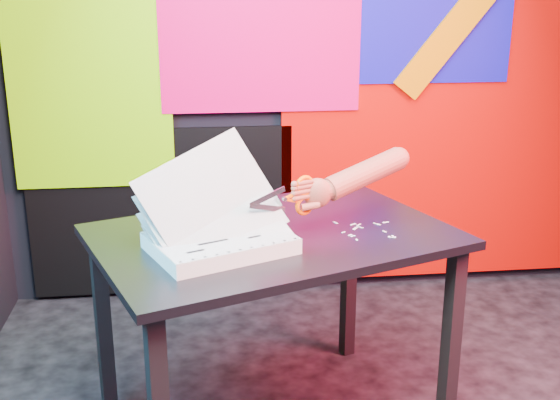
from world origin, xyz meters
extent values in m
cube|color=black|center=(0.00, 1.50, 1.35)|extent=(3.00, 0.01, 2.70)
cube|color=#BD0602|center=(0.65, 1.47, 0.85)|extent=(1.60, 0.02, 1.60)
cube|color=#0F0BAA|center=(0.55, 1.46, 1.45)|extent=(0.85, 0.02, 0.75)
cube|color=#EB005A|center=(-0.25, 1.45, 1.35)|extent=(0.95, 0.02, 0.80)
cube|color=#7BE200|center=(-1.05, 1.46, 1.10)|extent=(0.75, 0.02, 1.00)
cube|color=black|center=(-0.75, 1.47, 0.45)|extent=(1.30, 0.02, 0.85)
cube|color=black|center=(-0.92, 0.42, 0.36)|extent=(0.06, 0.06, 0.72)
cube|color=black|center=(0.28, 0.17, 0.36)|extent=(0.06, 0.06, 0.72)
cube|color=black|center=(0.06, 0.78, 0.36)|extent=(0.06, 0.06, 0.72)
cube|color=#2B2C35|center=(-0.32, 0.30, 0.73)|extent=(1.35, 1.13, 0.03)
cube|color=silver|center=(-0.50, 0.15, 0.77)|extent=(0.50, 0.44, 0.05)
cube|color=white|center=(-0.50, 0.15, 0.80)|extent=(0.50, 0.44, 0.00)
cube|color=white|center=(-0.50, 0.15, 0.80)|extent=(0.49, 0.42, 0.13)
cube|color=white|center=(-0.51, 0.17, 0.83)|extent=(0.49, 0.40, 0.22)
cube|color=white|center=(-0.52, 0.18, 0.88)|extent=(0.49, 0.35, 0.31)
cube|color=white|center=(-0.53, 0.20, 0.92)|extent=(0.47, 0.30, 0.36)
cylinder|color=black|center=(-0.62, -0.05, 0.80)|extent=(0.01, 0.01, 0.00)
cylinder|color=black|center=(-0.58, -0.03, 0.80)|extent=(0.01, 0.01, 0.00)
cylinder|color=black|center=(-0.55, -0.02, 0.80)|extent=(0.01, 0.01, 0.00)
cylinder|color=black|center=(-0.51, 0.00, 0.80)|extent=(0.01, 0.01, 0.00)
cylinder|color=black|center=(-0.48, 0.01, 0.80)|extent=(0.01, 0.01, 0.00)
cylinder|color=black|center=(-0.44, 0.02, 0.80)|extent=(0.01, 0.01, 0.00)
cylinder|color=black|center=(-0.41, 0.04, 0.80)|extent=(0.01, 0.01, 0.00)
cylinder|color=black|center=(-0.37, 0.05, 0.80)|extent=(0.01, 0.01, 0.00)
cylinder|color=black|center=(-0.34, 0.07, 0.80)|extent=(0.01, 0.01, 0.00)
cylinder|color=black|center=(-0.31, 0.08, 0.80)|extent=(0.01, 0.01, 0.00)
cylinder|color=black|center=(-0.27, 0.10, 0.80)|extent=(0.01, 0.01, 0.00)
cylinder|color=black|center=(-0.73, 0.21, 0.80)|extent=(0.01, 0.01, 0.00)
cylinder|color=black|center=(-0.69, 0.22, 0.80)|extent=(0.01, 0.01, 0.00)
cylinder|color=black|center=(-0.66, 0.24, 0.80)|extent=(0.01, 0.01, 0.00)
cylinder|color=black|center=(-0.62, 0.25, 0.80)|extent=(0.01, 0.01, 0.00)
cylinder|color=black|center=(-0.59, 0.27, 0.80)|extent=(0.01, 0.01, 0.00)
cylinder|color=black|center=(-0.55, 0.28, 0.80)|extent=(0.01, 0.01, 0.00)
cylinder|color=black|center=(-0.52, 0.30, 0.80)|extent=(0.01, 0.01, 0.00)
cylinder|color=black|center=(-0.48, 0.31, 0.80)|extent=(0.01, 0.01, 0.00)
cylinder|color=black|center=(-0.45, 0.33, 0.80)|extent=(0.01, 0.01, 0.00)
cylinder|color=black|center=(-0.42, 0.34, 0.80)|extent=(0.01, 0.01, 0.00)
cylinder|color=black|center=(-0.38, 0.36, 0.80)|extent=(0.01, 0.01, 0.00)
cube|color=black|center=(-0.61, 0.16, 0.80)|extent=(0.07, 0.04, 0.00)
cube|color=black|center=(-0.49, 0.19, 0.80)|extent=(0.05, 0.03, 0.00)
cube|color=black|center=(-0.52, 0.10, 0.80)|extent=(0.09, 0.05, 0.00)
cube|color=black|center=(-0.39, 0.13, 0.80)|extent=(0.04, 0.03, 0.00)
cube|color=black|center=(-0.57, 0.03, 0.80)|extent=(0.05, 0.03, 0.00)
cube|color=black|center=(-0.48, 0.25, 0.80)|extent=(0.06, 0.04, 0.00)
cube|color=#BCBCBC|center=(-0.35, 0.21, 0.90)|extent=(0.12, 0.06, 0.05)
cube|color=#BCBCBC|center=(-0.35, 0.21, 0.87)|extent=(0.12, 0.06, 0.05)
cylinder|color=#BCBCBC|center=(-0.29, 0.23, 0.89)|extent=(0.02, 0.02, 0.01)
cube|color=#FE5300|center=(-0.27, 0.24, 0.88)|extent=(0.05, 0.03, 0.02)
cube|color=#FE5300|center=(-0.27, 0.24, 0.89)|extent=(0.05, 0.03, 0.02)
torus|color=#FE5300|center=(-0.22, 0.27, 0.92)|extent=(0.07, 0.04, 0.07)
torus|color=#FE5300|center=(-0.22, 0.27, 0.85)|extent=(0.07, 0.04, 0.07)
ellipsoid|color=#A54434|center=(-0.17, 0.29, 0.89)|extent=(0.10, 0.06, 0.10)
cylinder|color=#A54434|center=(-0.22, 0.27, 0.88)|extent=(0.08, 0.05, 0.02)
cylinder|color=#A54434|center=(-0.22, 0.27, 0.90)|extent=(0.07, 0.05, 0.02)
cylinder|color=#A54434|center=(-0.22, 0.27, 0.92)|extent=(0.07, 0.04, 0.02)
cylinder|color=#A54434|center=(-0.22, 0.27, 0.93)|extent=(0.06, 0.04, 0.02)
cylinder|color=#A54434|center=(-0.20, 0.26, 0.85)|extent=(0.07, 0.03, 0.03)
cylinder|color=#A54434|center=(-0.13, 0.31, 0.89)|extent=(0.08, 0.09, 0.07)
cylinder|color=#A54434|center=(0.01, 0.37, 0.92)|extent=(0.32, 0.21, 0.15)
sphere|color=#A54434|center=(0.14, 0.43, 0.96)|extent=(0.08, 0.08, 0.08)
cube|color=silver|center=(-0.08, 0.27, 0.75)|extent=(0.02, 0.01, 0.00)
cube|color=silver|center=(-0.02, 0.34, 0.75)|extent=(0.02, 0.02, 0.00)
cube|color=silver|center=(-0.09, 0.37, 0.75)|extent=(0.02, 0.03, 0.00)
cube|color=silver|center=(-0.04, 0.30, 0.75)|extent=(0.02, 0.03, 0.00)
cube|color=silver|center=(0.05, 0.34, 0.75)|extent=(0.02, 0.03, 0.00)
cube|color=silver|center=(0.07, 0.21, 0.75)|extent=(0.02, 0.02, 0.00)
cube|color=silver|center=(-0.06, 0.24, 0.75)|extent=(0.01, 0.02, 0.00)
cube|color=silver|center=(-0.06, 0.24, 0.75)|extent=(0.02, 0.01, 0.00)
cube|color=silver|center=(-0.06, 0.20, 0.75)|extent=(0.01, 0.01, 0.00)
cube|color=silver|center=(0.05, 0.26, 0.75)|extent=(0.01, 0.02, 0.00)
cube|color=silver|center=(0.07, 0.21, 0.75)|extent=(0.03, 0.02, 0.00)
cube|color=silver|center=(0.08, 0.35, 0.75)|extent=(0.02, 0.01, 0.00)
cube|color=silver|center=(-0.02, 0.31, 0.75)|extent=(0.02, 0.02, 0.00)
cube|color=silver|center=(-0.03, 0.34, 0.75)|extent=(0.03, 0.02, 0.00)
camera|label=1|loc=(-0.55, -1.89, 1.56)|focal=45.00mm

